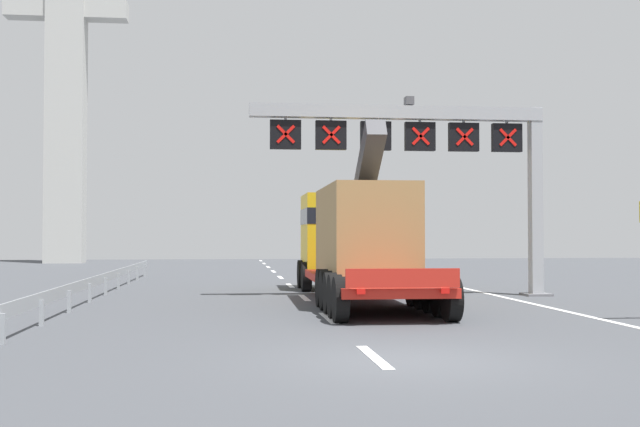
{
  "coord_description": "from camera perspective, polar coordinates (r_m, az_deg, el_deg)",
  "views": [
    {
      "loc": [
        -2.9,
        -12.94,
        2.08
      ],
      "look_at": [
        -0.09,
        11.86,
        2.77
      ],
      "focal_mm": 44.29,
      "sensor_mm": 36.0,
      "label": 1
    }
  ],
  "objects": [
    {
      "name": "heavy_haul_truck_red",
      "position": [
        26.26,
        2.37,
        -1.79
      ],
      "size": [
        3.14,
        14.09,
        5.3
      ],
      "color": "red",
      "rests_on": "ground"
    },
    {
      "name": "ground",
      "position": [
        13.43,
        6.19,
        -10.5
      ],
      "size": [
        112.0,
        112.0,
        0.0
      ],
      "primitive_type": "plane",
      "color": "#424449"
    },
    {
      "name": "bridge_pylon_distant",
      "position": [
        63.64,
        -17.84,
        10.95
      ],
      "size": [
        9.0,
        2.0,
        30.84
      ],
      "color": "#B7B7B2",
      "rests_on": "ground"
    },
    {
      "name": "lane_markings",
      "position": [
        35.84,
        -2.56,
        -4.9
      ],
      "size": [
        0.2,
        60.11,
        0.01
      ],
      "color": "silver",
      "rests_on": "ground"
    },
    {
      "name": "overhead_lane_gantry",
      "position": [
        27.28,
        8.07,
        5.05
      ],
      "size": [
        10.34,
        0.9,
        6.8
      ],
      "color": "#9EA0A5",
      "rests_on": "ground"
    },
    {
      "name": "edge_line_right",
      "position": [
        26.63,
        13.61,
        -6.01
      ],
      "size": [
        0.2,
        63.0,
        0.01
      ],
      "primitive_type": "cube",
      "color": "silver",
      "rests_on": "ground"
    },
    {
      "name": "guardrail_left",
      "position": [
        26.9,
        -15.84,
        -4.77
      ],
      "size": [
        0.13,
        31.12,
        0.76
      ],
      "color": "#999EA3",
      "rests_on": "ground"
    }
  ]
}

